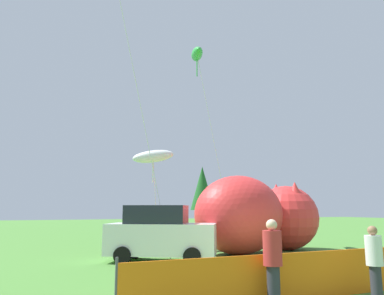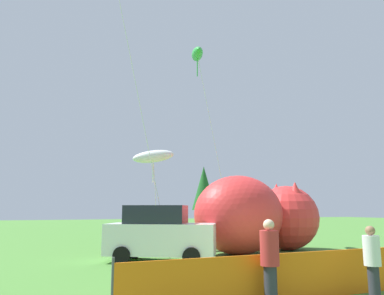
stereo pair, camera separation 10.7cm
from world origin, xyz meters
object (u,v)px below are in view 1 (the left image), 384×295
(parked_car, at_px, (161,234))
(inflatable_cat, at_px, (256,217))
(spectator_in_green_shirt, at_px, (374,260))
(kite_green_fish, at_px, (197,55))
(spectator_in_black_shirt, at_px, (273,259))
(kite_white_ghost, at_px, (153,157))

(parked_car, height_order, inflatable_cat, inflatable_cat)
(spectator_in_green_shirt, bearing_deg, kite_green_fish, 85.23)
(inflatable_cat, height_order, spectator_in_black_shirt, inflatable_cat)
(inflatable_cat, distance_m, spectator_in_black_shirt, 9.43)
(parked_car, bearing_deg, inflatable_cat, 40.61)
(parked_car, xyz_separation_m, kite_white_ghost, (0.81, 4.11, 3.48))
(inflatable_cat, height_order, kite_white_ghost, kite_white_ghost)
(inflatable_cat, bearing_deg, spectator_in_green_shirt, -119.37)
(parked_car, distance_m, inflatable_cat, 4.90)
(kite_white_ghost, bearing_deg, spectator_in_green_shirt, -82.14)
(kite_green_fish, bearing_deg, parked_car, -126.04)
(spectator_in_green_shirt, height_order, kite_white_ghost, kite_white_ghost)
(inflatable_cat, relative_size, kite_white_ghost, 1.39)
(spectator_in_black_shirt, distance_m, kite_green_fish, 15.61)
(parked_car, relative_size, spectator_in_green_shirt, 2.75)
(spectator_in_black_shirt, relative_size, kite_white_ghost, 0.35)
(spectator_in_green_shirt, relative_size, spectator_in_black_shirt, 0.91)
(parked_car, bearing_deg, kite_green_fish, 82.33)
(spectator_in_black_shirt, xyz_separation_m, kite_white_ghost, (0.68, 11.28, 3.55))
(kite_white_ghost, distance_m, kite_green_fish, 6.59)
(parked_car, distance_m, kite_white_ghost, 5.45)
(kite_white_ghost, relative_size, kite_green_fish, 0.44)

